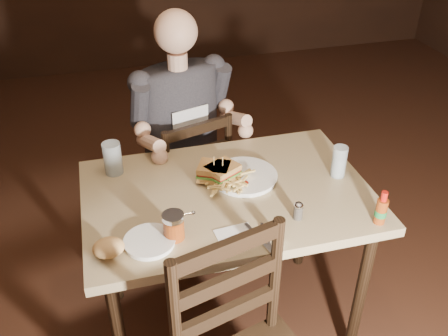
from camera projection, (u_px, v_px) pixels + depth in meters
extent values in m
cube|color=tan|center=(227.00, 196.00, 1.95)|extent=(1.12, 0.75, 0.04)
cylinder|color=black|center=(110.00, 242.00, 2.30)|extent=(0.05, 0.05, 0.73)
cylinder|color=black|center=(360.00, 296.00, 2.03)|extent=(0.05, 0.05, 0.73)
cylinder|color=black|center=(304.00, 208.00, 2.51)|extent=(0.05, 0.05, 0.73)
cylinder|color=white|center=(244.00, 177.00, 2.01)|extent=(0.26, 0.26, 0.01)
ellipsoid|color=maroon|center=(244.00, 183.00, 1.96)|extent=(0.04, 0.04, 0.01)
cylinder|color=silver|center=(113.00, 158.00, 2.02)|extent=(0.08, 0.08, 0.14)
cylinder|color=silver|center=(339.00, 162.00, 2.00)|extent=(0.06, 0.06, 0.13)
cube|color=white|center=(237.00, 237.00, 1.72)|extent=(0.14, 0.13, 0.00)
cube|color=silver|center=(262.00, 241.00, 1.70)|extent=(0.06, 0.21, 0.01)
cube|color=silver|center=(267.00, 238.00, 1.71)|extent=(0.03, 0.15, 0.00)
cylinder|color=white|center=(150.00, 242.00, 1.69)|extent=(0.17, 0.17, 0.01)
ellipsoid|color=tan|center=(108.00, 248.00, 1.61)|extent=(0.11, 0.09, 0.06)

